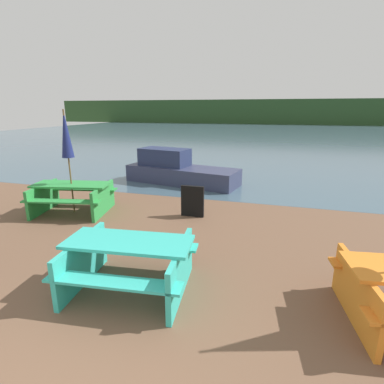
% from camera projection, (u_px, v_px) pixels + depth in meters
% --- Properties ---
extents(water, '(60.00, 50.00, 0.00)m').
position_uv_depth(water, '(265.00, 133.00, 31.55)').
color(water, '#425B6B').
rests_on(water, ground_plane).
extents(far_treeline, '(80.00, 1.60, 4.00)m').
position_uv_depth(far_treeline, '(272.00, 112.00, 49.51)').
color(far_treeline, '#284723').
rests_on(far_treeline, water).
extents(picnic_table_teal, '(1.88, 1.56, 0.75)m').
position_uv_depth(picnic_table_teal, '(130.00, 260.00, 4.19)').
color(picnic_table_teal, '#33B7A8').
rests_on(picnic_table_teal, ground_plane).
extents(picnic_table_green, '(2.06, 1.72, 0.74)m').
position_uv_depth(picnic_table_green, '(73.00, 195.00, 7.36)').
color(picnic_table_green, green).
rests_on(picnic_table_green, ground_plane).
extents(umbrella_navy, '(0.28, 0.28, 2.49)m').
position_uv_depth(umbrella_navy, '(66.00, 135.00, 6.97)').
color(umbrella_navy, brown).
rests_on(umbrella_navy, ground_plane).
extents(boat, '(4.07, 1.97, 1.16)m').
position_uv_depth(boat, '(178.00, 171.00, 10.38)').
color(boat, '#333856').
rests_on(boat, water).
extents(signboard, '(0.55, 0.08, 0.75)m').
position_uv_depth(signboard, '(192.00, 201.00, 7.10)').
color(signboard, black).
rests_on(signboard, ground_plane).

